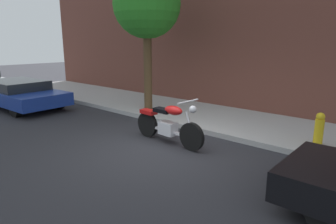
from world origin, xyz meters
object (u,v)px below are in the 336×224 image
parked_car_blue (18,93)px  fire_hydrant (319,132)px  motorcycle (168,124)px  street_tree (147,5)px

parked_car_blue → fire_hydrant: parked_car_blue is taller
motorcycle → fire_hydrant: 3.47m
motorcycle → parked_car_blue: (-7.03, -0.67, 0.07)m
street_tree → fire_hydrant: size_ratio=5.29×
parked_car_blue → street_tree: street_tree is taller
motorcycle → fire_hydrant: size_ratio=2.40×
motorcycle → parked_car_blue: size_ratio=0.48×
street_tree → motorcycle: bearing=-36.5°
motorcycle → fire_hydrant: (2.94, 1.85, -0.03)m
street_tree → fire_hydrant: (5.59, -0.11, -3.16)m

